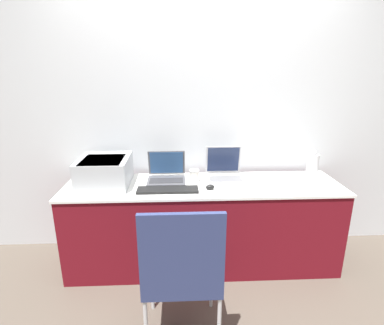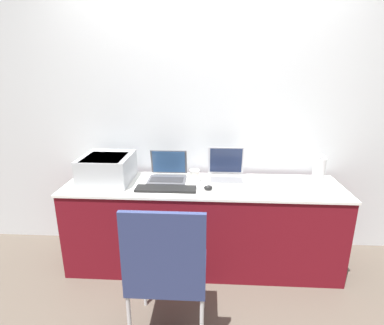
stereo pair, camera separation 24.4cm
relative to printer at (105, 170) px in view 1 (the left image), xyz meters
name	(u,v)px [view 1 (the left image)]	position (x,y,z in m)	size (l,w,h in m)	color
ground_plane	(205,283)	(0.80, -0.31, -0.87)	(14.00, 14.00, 0.00)	brown
wall_back	(200,111)	(0.80, 0.35, 0.43)	(8.00, 0.05, 2.60)	silver
table	(203,224)	(0.80, -0.03, -0.49)	(2.27, 0.58, 0.74)	maroon
printer	(105,170)	(0.00, 0.00, 0.00)	(0.40, 0.44, 0.23)	#B2B7BC
laptop_left	(166,174)	(0.50, 0.08, -0.07)	(0.32, 0.28, 0.24)	#4C4C51
laptop_right	(224,172)	(1.00, 0.10, -0.06)	(0.31, 0.30, 0.27)	#B7B7BC
external_keyboard	(168,190)	(0.51, -0.17, -0.11)	(0.48, 0.13, 0.02)	black
coffee_cup	(194,176)	(0.73, 0.02, -0.07)	(0.08, 0.08, 0.11)	white
mouse	(210,187)	(0.85, -0.15, -0.10)	(0.07, 0.04, 0.04)	black
metal_pitcher	(312,165)	(1.78, 0.12, -0.01)	(0.10, 0.10, 0.24)	silver
chair	(182,268)	(0.61, -0.85, -0.32)	(0.46, 0.44, 0.96)	navy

